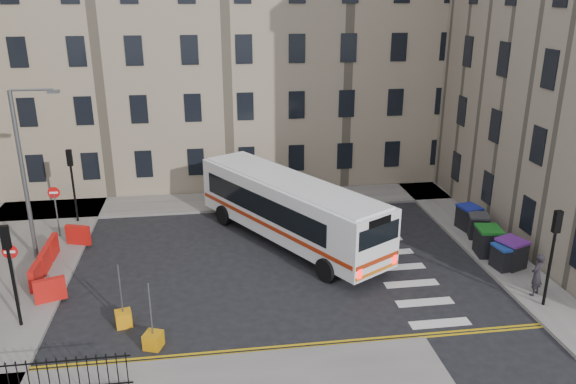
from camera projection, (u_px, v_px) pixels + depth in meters
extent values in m
plane|color=black|center=(311.00, 261.00, 26.85)|extent=(120.00, 120.00, 0.00)
cube|color=slate|center=(188.00, 203.00, 34.03)|extent=(36.00, 3.20, 0.15)
cube|color=slate|center=(454.00, 218.00, 31.77)|extent=(2.40, 26.00, 0.15)
cube|color=slate|center=(9.00, 270.00, 25.86)|extent=(6.00, 22.00, 0.15)
cube|color=gray|center=(168.00, 58.00, 37.68)|extent=(38.00, 10.50, 16.00)
cylinder|color=black|center=(549.00, 269.00, 22.29)|extent=(0.12, 0.12, 3.20)
cube|color=black|center=(557.00, 222.00, 21.61)|extent=(0.28, 0.22, 0.90)
cylinder|color=black|center=(74.00, 194.00, 30.70)|extent=(0.12, 0.12, 3.20)
cube|color=black|center=(69.00, 158.00, 30.02)|extent=(0.28, 0.22, 0.90)
cylinder|color=black|center=(15.00, 288.00, 20.91)|extent=(0.12, 0.12, 3.20)
cube|color=black|center=(5.00, 237.00, 20.22)|extent=(0.28, 0.22, 0.90)
cylinder|color=#595B5E|center=(24.00, 178.00, 25.57)|extent=(0.20, 0.20, 8.00)
cube|color=#595B5E|center=(9.00, 89.00, 24.21)|extent=(0.50, 0.22, 0.14)
cylinder|color=#595B5E|center=(57.00, 214.00, 28.90)|extent=(0.08, 0.08, 2.40)
cube|color=red|center=(53.00, 187.00, 28.40)|extent=(0.60, 0.04, 0.60)
cylinder|color=#595B5E|center=(15.00, 279.00, 22.37)|extent=(0.08, 0.08, 2.40)
cube|color=red|center=(8.00, 245.00, 21.87)|extent=(0.60, 0.04, 0.60)
cube|color=red|center=(36.00, 276.00, 24.05)|extent=(0.25, 1.25, 1.00)
cube|color=red|center=(45.00, 261.00, 25.45)|extent=(0.25, 1.25, 1.00)
cube|color=red|center=(53.00, 247.00, 26.84)|extent=(0.25, 1.25, 1.00)
cube|color=red|center=(78.00, 235.00, 28.18)|extent=(1.26, 0.66, 1.00)
cube|color=red|center=(50.00, 290.00, 22.96)|extent=(1.26, 0.66, 1.00)
cube|color=black|center=(0.00, 366.00, 17.25)|extent=(7.80, 0.04, 0.04)
cube|color=white|center=(289.00, 207.00, 28.32)|extent=(8.52, 11.83, 2.75)
cube|color=black|center=(260.00, 206.00, 27.84)|extent=(4.97, 8.38, 1.10)
cube|color=black|center=(303.00, 194.00, 29.47)|extent=(4.97, 8.38, 1.10)
cube|color=black|center=(224.00, 173.00, 32.69)|extent=(2.12, 1.28, 1.21)
cube|color=black|center=(379.00, 235.00, 23.68)|extent=(2.12, 1.28, 0.88)
cube|color=#9F290D|center=(267.00, 226.00, 27.72)|extent=(6.07, 10.27, 0.20)
cube|color=#9F290D|center=(310.00, 213.00, 29.37)|extent=(6.07, 10.27, 0.20)
cube|color=#FF0C0C|center=(360.00, 274.00, 23.52)|extent=(0.23, 0.17, 0.44)
cube|color=#FF0C0C|center=(395.00, 259.00, 24.82)|extent=(0.23, 0.17, 0.44)
cylinder|color=black|center=(224.00, 215.00, 30.97)|extent=(0.82, 1.11, 1.10)
cylinder|color=black|center=(264.00, 204.00, 32.59)|extent=(0.82, 1.11, 1.10)
cylinder|color=black|center=(326.00, 270.00, 24.82)|extent=(0.82, 1.11, 1.10)
cylinder|color=black|center=(369.00, 253.00, 26.44)|extent=(0.82, 1.11, 1.10)
cube|color=black|center=(504.00, 258.00, 25.71)|extent=(0.98, 1.09, 1.02)
cube|color=#1B3F96|center=(505.00, 247.00, 25.52)|extent=(1.03, 1.14, 0.11)
cube|color=black|center=(511.00, 254.00, 25.85)|extent=(1.35, 1.44, 1.21)
cube|color=#5D217D|center=(513.00, 241.00, 25.63)|extent=(1.42, 1.51, 0.13)
cube|color=black|center=(488.00, 242.00, 27.02)|extent=(1.21, 1.35, 1.26)
cube|color=#16661B|center=(489.00, 229.00, 26.79)|extent=(1.27, 1.41, 0.13)
cube|color=black|center=(478.00, 227.00, 29.02)|extent=(1.20, 1.29, 1.12)
cube|color=#323234|center=(479.00, 216.00, 28.81)|extent=(1.26, 1.35, 0.12)
cube|color=black|center=(468.00, 218.00, 30.06)|extent=(1.14, 1.26, 1.15)
cube|color=navy|center=(470.00, 207.00, 29.85)|extent=(1.20, 1.32, 0.12)
imported|color=black|center=(537.00, 275.00, 23.29)|extent=(0.81, 0.76, 1.86)
cube|color=orange|center=(124.00, 319.00, 21.56)|extent=(0.73, 0.73, 0.60)
cube|color=#C8810B|center=(153.00, 340.00, 20.22)|extent=(0.77, 0.77, 0.60)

